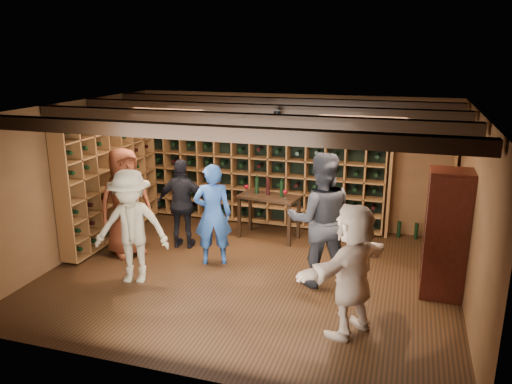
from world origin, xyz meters
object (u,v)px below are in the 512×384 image
(guest_red_floral, at_px, (126,202))
(tasting_table, at_px, (269,200))
(guest_khaki, at_px, (132,227))
(display_cabinet, at_px, (445,237))
(man_grey_suit, at_px, (320,220))
(guest_beige, at_px, (352,270))
(guest_woman_black, at_px, (183,204))
(man_blue_shirt, at_px, (213,215))

(guest_red_floral, height_order, tasting_table, guest_red_floral)
(guest_red_floral, relative_size, guest_khaki, 1.07)
(display_cabinet, relative_size, man_grey_suit, 0.90)
(tasting_table, bearing_deg, display_cabinet, -17.35)
(tasting_table, bearing_deg, guest_red_floral, -137.23)
(man_grey_suit, bearing_deg, guest_beige, 100.03)
(guest_red_floral, distance_m, tasting_table, 2.46)
(tasting_table, bearing_deg, guest_woman_black, -137.98)
(man_blue_shirt, bearing_deg, display_cabinet, 156.38)
(man_grey_suit, height_order, guest_khaki, man_grey_suit)
(man_grey_suit, xyz_separation_m, tasting_table, (-1.19, 1.52, -0.26))
(display_cabinet, relative_size, guest_beige, 1.08)
(man_blue_shirt, xyz_separation_m, tasting_table, (0.54, 1.31, -0.10))
(guest_khaki, height_order, tasting_table, guest_khaki)
(guest_woman_black, bearing_deg, man_grey_suit, 157.38)
(guest_red_floral, bearing_deg, man_grey_suit, -55.75)
(guest_beige, bearing_deg, tasting_table, -115.24)
(man_blue_shirt, relative_size, guest_red_floral, 0.90)
(display_cabinet, height_order, guest_red_floral, guest_red_floral)
(display_cabinet, distance_m, man_blue_shirt, 3.40)
(man_grey_suit, height_order, guest_red_floral, man_grey_suit)
(guest_khaki, bearing_deg, tasting_table, 45.24)
(man_blue_shirt, distance_m, guest_khaki, 1.29)
(display_cabinet, bearing_deg, guest_red_floral, 179.86)
(man_grey_suit, distance_m, guest_khaki, 2.69)
(guest_red_floral, bearing_deg, guest_khaki, -107.65)
(guest_khaki, relative_size, tasting_table, 1.50)
(man_blue_shirt, height_order, man_grey_suit, man_grey_suit)
(display_cabinet, relative_size, guest_woman_black, 1.14)
(guest_khaki, bearing_deg, guest_red_floral, 112.62)
(guest_red_floral, height_order, guest_beige, guest_red_floral)
(guest_woman_black, relative_size, tasting_table, 1.38)
(guest_red_floral, height_order, guest_khaki, guest_red_floral)
(guest_woman_black, xyz_separation_m, guest_beige, (3.05, -1.89, 0.04))
(man_blue_shirt, relative_size, guest_khaki, 0.96)
(man_blue_shirt, bearing_deg, guest_beige, 126.38)
(man_grey_suit, height_order, guest_woman_black, man_grey_suit)
(man_blue_shirt, bearing_deg, guest_khaki, 25.27)
(guest_khaki, bearing_deg, man_grey_suit, 2.98)
(guest_woman_black, distance_m, guest_khaki, 1.43)
(guest_woman_black, distance_m, tasting_table, 1.52)
(guest_beige, xyz_separation_m, tasting_table, (-1.78, 2.72, -0.10))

